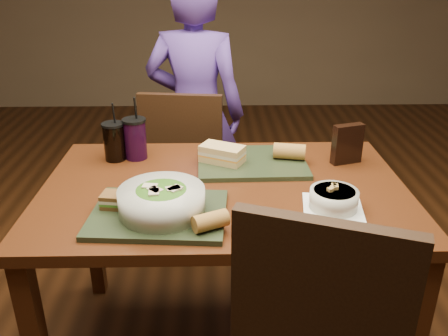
{
  "coord_description": "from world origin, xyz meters",
  "views": [
    {
      "loc": [
        -0.03,
        -1.52,
        1.5
      ],
      "look_at": [
        0.0,
        0.0,
        0.82
      ],
      "focal_mm": 38.0,
      "sensor_mm": 36.0,
      "label": 1
    }
  ],
  "objects_px": {
    "sandwich_near": "(117,200)",
    "baguette_far": "(289,151)",
    "baguette_near": "(211,221)",
    "cup_cola": "(114,141)",
    "salad_bowl": "(162,199)",
    "sandwich_far": "(222,154)",
    "chip_bag": "(347,144)",
    "tray_far": "(252,162)",
    "tray_near": "(159,214)",
    "dining_table": "(224,208)",
    "soup_bowl": "(334,199)",
    "cup_berry": "(135,138)",
    "diner": "(196,114)",
    "chair_far": "(183,167)"
  },
  "relations": [
    {
      "from": "sandwich_near",
      "to": "baguette_far",
      "type": "bearing_deg",
      "value": 32.06
    },
    {
      "from": "baguette_near",
      "to": "cup_cola",
      "type": "relative_size",
      "value": 0.44
    },
    {
      "from": "salad_bowl",
      "to": "sandwich_far",
      "type": "distance_m",
      "value": 0.44
    },
    {
      "from": "baguette_far",
      "to": "cup_cola",
      "type": "relative_size",
      "value": 0.52
    },
    {
      "from": "sandwich_near",
      "to": "sandwich_far",
      "type": "bearing_deg",
      "value": 46.35
    },
    {
      "from": "sandwich_far",
      "to": "chip_bag",
      "type": "distance_m",
      "value": 0.49
    },
    {
      "from": "baguette_far",
      "to": "tray_far",
      "type": "bearing_deg",
      "value": -175.24
    },
    {
      "from": "sandwich_near",
      "to": "chip_bag",
      "type": "bearing_deg",
      "value": 24.39
    },
    {
      "from": "tray_near",
      "to": "sandwich_far",
      "type": "xyz_separation_m",
      "value": [
        0.21,
        0.39,
        0.04
      ]
    },
    {
      "from": "dining_table",
      "to": "soup_bowl",
      "type": "relative_size",
      "value": 6.06
    },
    {
      "from": "sandwich_far",
      "to": "cup_cola",
      "type": "relative_size",
      "value": 0.79
    },
    {
      "from": "soup_bowl",
      "to": "cup_berry",
      "type": "xyz_separation_m",
      "value": [
        -0.7,
        0.44,
        0.05
      ]
    },
    {
      "from": "tray_far",
      "to": "sandwich_far",
      "type": "bearing_deg",
      "value": -175.02
    },
    {
      "from": "diner",
      "to": "baguette_near",
      "type": "xyz_separation_m",
      "value": [
        0.09,
        -1.24,
        0.07
      ]
    },
    {
      "from": "soup_bowl",
      "to": "chip_bag",
      "type": "bearing_deg",
      "value": 69.79
    },
    {
      "from": "tray_far",
      "to": "tray_near",
      "type": "bearing_deg",
      "value": -128.87
    },
    {
      "from": "tray_far",
      "to": "cup_cola",
      "type": "distance_m",
      "value": 0.55
    },
    {
      "from": "tray_near",
      "to": "sandwich_near",
      "type": "bearing_deg",
      "value": 165.24
    },
    {
      "from": "sandwich_near",
      "to": "sandwich_far",
      "type": "xyz_separation_m",
      "value": [
        0.34,
        0.36,
        0.01
      ]
    },
    {
      "from": "tray_near",
      "to": "soup_bowl",
      "type": "bearing_deg",
      "value": 4.17
    },
    {
      "from": "salad_bowl",
      "to": "baguette_near",
      "type": "xyz_separation_m",
      "value": [
        0.15,
        -0.1,
        -0.02
      ]
    },
    {
      "from": "tray_far",
      "to": "soup_bowl",
      "type": "xyz_separation_m",
      "value": [
        0.24,
        -0.36,
        0.03
      ]
    },
    {
      "from": "baguette_near",
      "to": "chip_bag",
      "type": "distance_m",
      "value": 0.74
    },
    {
      "from": "salad_bowl",
      "to": "chip_bag",
      "type": "relative_size",
      "value": 1.71
    },
    {
      "from": "cup_cola",
      "to": "cup_berry",
      "type": "bearing_deg",
      "value": 10.57
    },
    {
      "from": "diner",
      "to": "tray_far",
      "type": "distance_m",
      "value": 0.77
    },
    {
      "from": "chair_far",
      "to": "soup_bowl",
      "type": "height_order",
      "value": "chair_far"
    },
    {
      "from": "soup_bowl",
      "to": "baguette_far",
      "type": "relative_size",
      "value": 1.73
    },
    {
      "from": "dining_table",
      "to": "salad_bowl",
      "type": "distance_m",
      "value": 0.33
    },
    {
      "from": "chair_far",
      "to": "cup_cola",
      "type": "relative_size",
      "value": 3.86
    },
    {
      "from": "baguette_near",
      "to": "cup_berry",
      "type": "distance_m",
      "value": 0.66
    },
    {
      "from": "chair_far",
      "to": "sandwich_near",
      "type": "relative_size",
      "value": 8.56
    },
    {
      "from": "diner",
      "to": "baguette_near",
      "type": "bearing_deg",
      "value": 104.26
    },
    {
      "from": "dining_table",
      "to": "baguette_far",
      "type": "height_order",
      "value": "baguette_far"
    },
    {
      "from": "diner",
      "to": "tray_near",
      "type": "xyz_separation_m",
      "value": [
        -0.08,
        -1.13,
        0.03
      ]
    },
    {
      "from": "tray_far",
      "to": "chip_bag",
      "type": "height_order",
      "value": "chip_bag"
    },
    {
      "from": "chair_far",
      "to": "tray_near",
      "type": "bearing_deg",
      "value": -91.07
    },
    {
      "from": "diner",
      "to": "chip_bag",
      "type": "xyz_separation_m",
      "value": [
        0.62,
        -0.72,
        0.1
      ]
    },
    {
      "from": "sandwich_near",
      "to": "cup_cola",
      "type": "distance_m",
      "value": 0.44
    },
    {
      "from": "tray_far",
      "to": "cup_berry",
      "type": "xyz_separation_m",
      "value": [
        -0.46,
        0.08,
        0.08
      ]
    },
    {
      "from": "tray_far",
      "to": "salad_bowl",
      "type": "bearing_deg",
      "value": -127.62
    },
    {
      "from": "soup_bowl",
      "to": "baguette_far",
      "type": "xyz_separation_m",
      "value": [
        -0.09,
        0.37,
        0.01
      ]
    },
    {
      "from": "chair_far",
      "to": "baguette_far",
      "type": "xyz_separation_m",
      "value": [
        0.46,
        -0.51,
        0.29
      ]
    },
    {
      "from": "chair_far",
      "to": "baguette_far",
      "type": "bearing_deg",
      "value": -48.22
    },
    {
      "from": "salad_bowl",
      "to": "baguette_near",
      "type": "distance_m",
      "value": 0.18
    },
    {
      "from": "diner",
      "to": "tray_near",
      "type": "distance_m",
      "value": 1.14
    },
    {
      "from": "soup_bowl",
      "to": "sandwich_far",
      "type": "relative_size",
      "value": 1.14
    },
    {
      "from": "salad_bowl",
      "to": "sandwich_near",
      "type": "xyz_separation_m",
      "value": [
        -0.15,
        0.04,
        -0.02
      ]
    },
    {
      "from": "dining_table",
      "to": "soup_bowl",
      "type": "distance_m",
      "value": 0.41
    },
    {
      "from": "cup_berry",
      "to": "chip_bag",
      "type": "distance_m",
      "value": 0.84
    }
  ]
}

